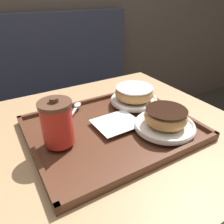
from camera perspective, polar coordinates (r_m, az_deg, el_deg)
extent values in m
cube|color=#33384C|center=(1.62, -13.59, -5.24)|extent=(1.25, 0.44, 0.45)
cube|color=#33384C|center=(1.57, -17.90, 13.39)|extent=(1.25, 0.08, 0.55)
cube|color=tan|center=(0.65, -2.21, -5.96)|extent=(0.82, 0.72, 0.03)
cylinder|color=#333338|center=(0.92, -1.72, -25.55)|extent=(0.08, 0.08, 0.73)
cube|color=#512D1E|center=(0.64, 0.00, -4.55)|extent=(0.46, 0.37, 0.01)
cube|color=#512D1E|center=(0.52, 10.55, -13.02)|extent=(0.46, 0.01, 0.01)
cube|color=#512D1E|center=(0.77, -6.86, 2.67)|extent=(0.46, 0.01, 0.01)
cube|color=#512D1E|center=(0.57, -19.84, -9.62)|extent=(0.01, 0.37, 0.01)
cube|color=#512D1E|center=(0.75, 14.73, 1.17)|extent=(0.01, 0.37, 0.01)
cube|color=white|center=(0.63, 1.21, -2.76)|extent=(0.13, 0.11, 0.00)
cylinder|color=red|center=(0.55, -14.07, -3.19)|extent=(0.08, 0.08, 0.10)
cylinder|color=brown|center=(0.52, -14.81, 2.06)|extent=(0.08, 0.08, 0.01)
cylinder|color=brown|center=(0.52, -14.95, 3.08)|extent=(0.02, 0.02, 0.01)
cylinder|color=white|center=(0.63, 13.53, -3.57)|extent=(0.17, 0.17, 0.01)
torus|color=white|center=(0.63, 13.59, -3.10)|extent=(0.17, 0.17, 0.01)
torus|color=tan|center=(0.61, 13.85, -1.22)|extent=(0.12, 0.12, 0.04)
cylinder|color=black|center=(0.60, 14.08, 0.49)|extent=(0.11, 0.11, 0.00)
cylinder|color=white|center=(0.76, 5.72, 3.03)|extent=(0.16, 0.16, 0.01)
torus|color=white|center=(0.75, 5.74, 3.44)|extent=(0.16, 0.16, 0.01)
torus|color=tan|center=(0.74, 5.82, 4.98)|extent=(0.13, 0.13, 0.04)
cylinder|color=white|center=(0.74, 5.90, 6.35)|extent=(0.12, 0.12, 0.00)
ellipsoid|color=silver|center=(0.73, -9.02, 1.87)|extent=(0.04, 0.04, 0.01)
cube|color=silver|center=(0.67, -11.00, -1.49)|extent=(0.08, 0.10, 0.00)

